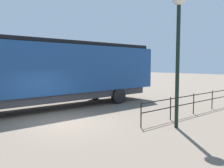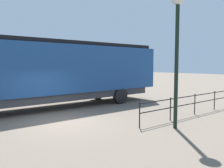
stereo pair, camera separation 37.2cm
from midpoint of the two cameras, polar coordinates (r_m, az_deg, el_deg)
ground_plane at (r=11.47m, az=-10.65°, el=-8.98°), size 120.00×120.00×0.00m
locomotive at (r=14.65m, az=-16.16°, el=2.99°), size 2.98×18.06×4.12m
lamp_post at (r=10.46m, az=16.35°, el=12.82°), size 0.56×0.56×5.68m
platform_fence at (r=14.63m, az=22.06°, el=-3.35°), size 0.05×10.76×1.12m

